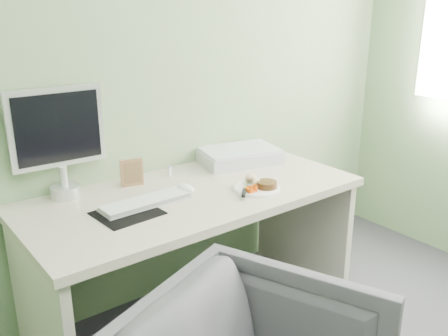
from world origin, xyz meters
TOP-DOWN VIEW (x-y plane):
  - wall_back at (0.00, 2.00)m, footprint 3.50×0.00m
  - desk at (0.00, 1.62)m, footprint 1.60×0.75m
  - plate at (0.26, 1.46)m, footprint 0.22×0.22m
  - steak at (0.29, 1.43)m, footprint 0.12×0.12m
  - potato_pile at (0.28, 1.51)m, footprint 0.11×0.10m
  - carrot_heap at (0.20, 1.44)m, footprint 0.07×0.06m
  - steak_knife at (0.16, 1.44)m, footprint 0.15×0.16m
  - mousepad at (-0.36, 1.58)m, footprint 0.27×0.24m
  - keyboard at (-0.26, 1.62)m, footprint 0.40×0.13m
  - computer_mouse at (-0.03, 1.63)m, footprint 0.07×0.12m
  - photo_frame at (-0.19, 1.86)m, footprint 0.11×0.04m
  - eyedrop_bottle at (0.03, 1.88)m, footprint 0.02×0.02m
  - scanner at (0.46, 1.84)m, footprint 0.48×0.37m
  - monitor at (-0.50, 1.94)m, footprint 0.42×0.13m

SIDE VIEW (x-z plane):
  - desk at x=0.00m, z-range 0.18..0.91m
  - mousepad at x=-0.36m, z-range 0.73..0.73m
  - plate at x=0.26m, z-range 0.73..0.74m
  - keyboard at x=-0.26m, z-range 0.74..0.75m
  - computer_mouse at x=-0.03m, z-range 0.73..0.77m
  - steak_knife at x=0.16m, z-range 0.75..0.76m
  - steak at x=0.29m, z-range 0.74..0.77m
  - eyedrop_bottle at x=0.03m, z-range 0.73..0.79m
  - carrot_heap at x=0.20m, z-range 0.74..0.78m
  - scanner at x=0.46m, z-range 0.73..0.80m
  - potato_pile at x=0.28m, z-range 0.74..0.79m
  - photo_frame at x=-0.19m, z-range 0.73..0.87m
  - monitor at x=-0.50m, z-range 0.76..1.27m
  - wall_back at x=0.00m, z-range -0.40..3.10m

